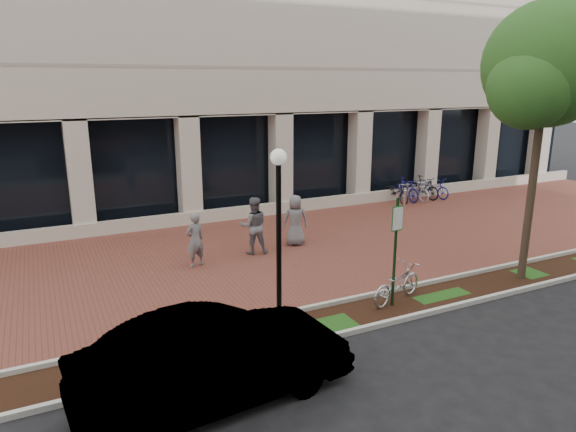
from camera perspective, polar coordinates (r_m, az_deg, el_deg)
name	(u,v)px	position (r m, az deg, el deg)	size (l,w,h in m)	color
ground	(289,249)	(17.32, 0.16, -3.70)	(120.00, 120.00, 0.00)	black
brick_plaza	(289,249)	(17.32, 0.16, -3.68)	(40.00, 9.00, 0.01)	brown
planting_strip	(383,309)	(13.15, 10.50, -10.13)	(40.00, 1.50, 0.01)	black
curb_plaza_side	(366,296)	(13.68, 8.63, -8.78)	(40.00, 0.12, 0.12)	beige
curb_street_side	(402,319)	(12.59, 12.57, -11.12)	(40.00, 0.12, 0.12)	beige
parking_sign	(396,240)	(12.77, 11.91, -2.59)	(0.34, 0.07, 2.79)	#133515
lamppost	(279,228)	(11.45, -1.03, -1.33)	(0.36, 0.36, 4.08)	black
street_tree	(546,73)	(15.40, 26.79, 14.01)	(3.91, 3.26, 7.53)	#483629
locked_bicycle	(397,284)	(13.48, 11.99, -7.36)	(0.64, 1.84, 0.97)	#B7B7BB
pedestrian_left	(195,240)	(15.77, -10.29, -2.62)	(0.61, 0.40, 1.68)	slate
pedestrian_mid	(254,226)	(16.67, -3.84, -1.08)	(0.92, 0.72, 1.89)	slate
pedestrian_right	(295,220)	(17.53, 0.83, -0.48)	(0.86, 0.56, 1.75)	slate
bollard	(405,199)	(23.20, 12.83, 1.85)	(0.12, 0.12, 0.89)	silver
bike_rack_cluster	(415,189)	(25.15, 13.92, 2.91)	(3.04, 1.96, 1.09)	black
sedan_near_curb	(215,359)	(9.35, -8.08, -15.46)	(1.69, 4.85, 1.60)	silver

